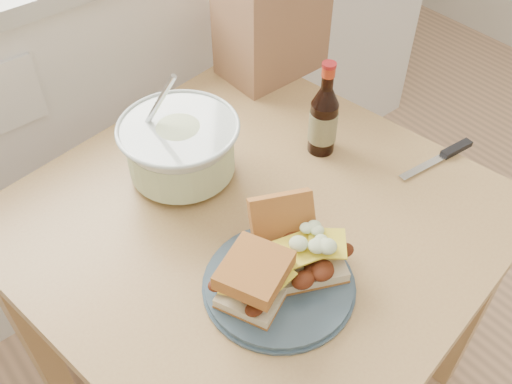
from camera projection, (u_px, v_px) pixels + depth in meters
cabinet_run at (90, 89)px, 1.73m from camera, size 2.50×0.64×0.94m
dining_table at (254, 247)px, 1.15m from camera, size 0.94×0.94×0.69m
plate at (279, 284)px, 0.95m from camera, size 0.25×0.25×0.02m
sandwich_left at (255, 279)px, 0.90m from camera, size 0.14×0.13×0.08m
sandwich_right at (299, 244)px, 0.96m from camera, size 0.15×0.20×0.10m
coleslaw_bowl at (181, 150)px, 1.11m from camera, size 0.24×0.24×0.23m
beer_bottle at (324, 119)px, 1.15m from camera, size 0.06×0.06×0.21m
knife at (448, 153)px, 1.19m from camera, size 0.20×0.04×0.01m
paper_bag at (272, 10)px, 1.31m from camera, size 0.24×0.16×0.31m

